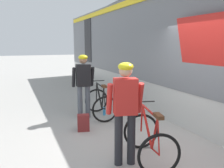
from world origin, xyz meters
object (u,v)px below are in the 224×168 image
at_px(bicycle_near_black, 101,103).
at_px(bicycle_far_red, 149,139).
at_px(cyclist_near_in_dark, 83,81).
at_px(water_bottle_near_the_bikes, 104,111).
at_px(backpack_on_platform, 83,123).
at_px(train_car, 216,47).
at_px(cyclist_far_in_red, 125,105).

bearing_deg(bicycle_near_black, bicycle_far_red, -92.16).
bearing_deg(cyclist_near_in_dark, water_bottle_near_the_bikes, -1.51).
bearing_deg(bicycle_near_black, water_bottle_near_the_bikes, 33.30).
bearing_deg(bicycle_near_black, backpack_on_platform, -131.13).
xyz_separation_m(cyclist_near_in_dark, bicycle_far_red, (0.35, -2.85, -0.65)).
height_order(bicycle_far_red, water_bottle_near_the_bikes, bicycle_far_red).
bearing_deg(cyclist_near_in_dark, train_car, -19.33).
xyz_separation_m(cyclist_near_in_dark, cyclist_far_in_red, (-0.09, -2.78, 0.00)).
height_order(bicycle_far_red, backpack_on_platform, bicycle_far_red).
height_order(train_car, bicycle_far_red, train_car).
bearing_deg(backpack_on_platform, train_car, 9.97).
height_order(cyclist_near_in_dark, bicycle_near_black, cyclist_near_in_dark).
bearing_deg(cyclist_near_in_dark, bicycle_far_red, -83.04).
height_order(train_car, backpack_on_platform, train_car).
distance_m(train_car, water_bottle_near_the_bikes, 3.64).
bearing_deg(train_car, backpack_on_platform, 176.34).
xyz_separation_m(bicycle_near_black, water_bottle_near_the_bikes, (0.15, 0.10, -0.28)).
xyz_separation_m(bicycle_near_black, bicycle_far_red, (-0.10, -2.74, 0.00)).
bearing_deg(cyclist_near_in_dark, cyclist_far_in_red, -91.90).
distance_m(train_car, backpack_on_platform, 4.20).
relative_size(train_car, bicycle_near_black, 17.87).
xyz_separation_m(train_car, cyclist_near_in_dark, (-3.50, 1.23, -0.91)).
bearing_deg(bicycle_far_red, backpack_on_platform, 109.30).
relative_size(cyclist_near_in_dark, cyclist_far_in_red, 1.00).
bearing_deg(train_car, water_bottle_near_the_bikes, 157.31).
bearing_deg(backpack_on_platform, bicycle_far_red, -57.07).
height_order(train_car, cyclist_near_in_dark, train_car).
relative_size(train_car, water_bottle_near_the_bikes, 86.55).
relative_size(bicycle_near_black, bicycle_far_red, 0.94).
bearing_deg(bicycle_far_red, cyclist_near_in_dark, 96.96).
bearing_deg(bicycle_far_red, cyclist_far_in_red, 170.56).
distance_m(bicycle_far_red, water_bottle_near_the_bikes, 2.86).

